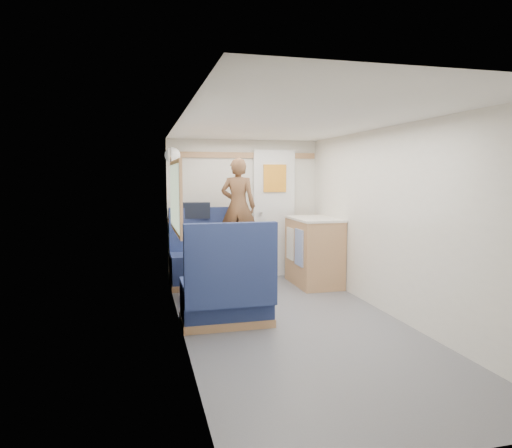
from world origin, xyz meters
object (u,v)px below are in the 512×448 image
object	(u,v)px
bench_far	(204,264)
galley_counter	(314,251)
cheese_block	(223,243)
wine_glass	(214,231)
bench_near	(227,296)
orange_fruit	(227,240)
bread_loaf	(222,234)
pepper_grinder	(208,239)
person	(238,206)
tray	(236,245)
dinette_table	(213,255)
tumbler_left	(201,242)
tumbler_mid	(199,235)
beer_glass	(229,236)
duffel_bag	(194,210)
dome_light	(172,155)

from	to	relation	value
bench_far	galley_counter	size ratio (longest dim) A/B	1.14
cheese_block	wine_glass	size ratio (longest dim) A/B	0.62
bench_near	orange_fruit	bearing A→B (deg)	79.19
wine_glass	bread_loaf	size ratio (longest dim) A/B	0.78
pepper_grinder	bench_far	bearing A→B (deg)	86.06
person	tray	world-z (taller)	person
dinette_table	pepper_grinder	distance (m)	0.22
dinette_table	wine_glass	world-z (taller)	wine_glass
wine_glass	bench_far	bearing A→B (deg)	91.30
tumbler_left	tumbler_mid	size ratio (longest dim) A/B	0.97
orange_fruit	beer_glass	bearing A→B (deg)	74.83
orange_fruit	beer_glass	world-z (taller)	beer_glass
tumbler_left	pepper_grinder	bearing A→B (deg)	67.59
bench_far	bread_loaf	size ratio (longest dim) A/B	4.85
bench_far	bench_near	xyz separation A→B (m)	(0.00, -1.73, 0.00)
bench_far	person	xyz separation A→B (m)	(0.45, -0.16, 0.78)
tray	beer_glass	distance (m)	0.37
person	beer_glass	distance (m)	0.79
duffel_bag	tumbler_left	world-z (taller)	duffel_bag
duffel_bag	bench_near	bearing A→B (deg)	-79.38
person	tumbler_left	world-z (taller)	person
dome_light	galley_counter	size ratio (longest dim) A/B	0.22
dome_light	tumbler_left	world-z (taller)	dome_light
tray	tumbler_left	xyz separation A→B (m)	(-0.39, -0.03, 0.05)
bench_far	tumbler_left	xyz separation A→B (m)	(-0.19, -1.24, 0.48)
bench_far	beer_glass	xyz separation A→B (m)	(0.19, -0.84, 0.48)
dinette_table	duffel_bag	distance (m)	1.21
tumbler_left	beer_glass	distance (m)	0.56
galley_counter	cheese_block	world-z (taller)	galley_counter
orange_fruit	bread_loaf	distance (m)	0.62
dome_light	tray	xyz separation A→B (m)	(0.58, -1.19, -1.02)
galley_counter	tumbler_mid	bearing A→B (deg)	-166.44
bench_far	tumbler_mid	bearing A→B (deg)	-101.65
bench_near	tumbler_left	size ratio (longest dim) A/B	9.03
bench_near	cheese_block	size ratio (longest dim) A/B	10.04
tumbler_mid	beer_glass	size ratio (longest dim) A/B	1.09
dome_light	wine_glass	size ratio (longest dim) A/B	1.19
dinette_table	cheese_block	size ratio (longest dim) A/B	8.80
dinette_table	wine_glass	distance (m)	0.28
person	beer_glass	bearing A→B (deg)	91.34
cheese_block	wine_glass	bearing A→B (deg)	95.97
tray	beer_glass	bearing A→B (deg)	90.55
galley_counter	wine_glass	xyz separation A→B (m)	(-1.45, -0.53, 0.38)
bench_near	duffel_bag	distance (m)	2.11
galley_counter	duffel_bag	size ratio (longest dim) A/B	2.05
cheese_block	tumbler_mid	distance (m)	0.53
duffel_bag	tray	bearing A→B (deg)	-70.93
bench_far	tumbler_mid	distance (m)	0.86
person	wine_glass	distance (m)	0.85
person	bread_loaf	world-z (taller)	person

